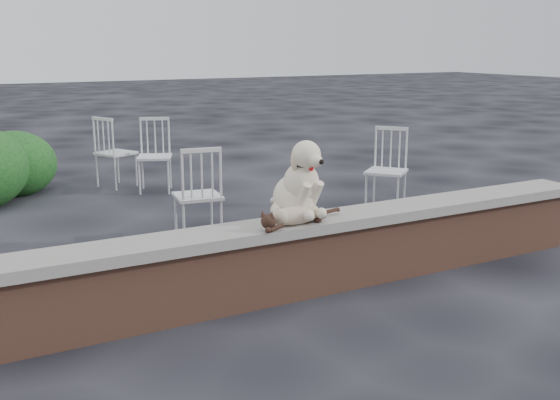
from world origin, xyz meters
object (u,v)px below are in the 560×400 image
dog (295,178)px  cat (295,214)px  chair_e (116,152)px  chair_d (386,170)px  chair_b (154,155)px  chair_c (197,194)px

dog → cat: (-0.08, -0.15, -0.23)m
chair_e → chair_d: 3.63m
cat → chair_b: bearing=76.9°
cat → chair_c: 1.75m
chair_d → chair_c: bearing=-125.7°
cat → chair_d: size_ratio=0.99×
dog → chair_e: dog is taller
cat → chair_b: (0.28, 4.09, -0.19)m
chair_b → chair_e: size_ratio=1.00×
cat → chair_e: size_ratio=0.99×
dog → chair_c: 1.65m
cat → chair_b: size_ratio=0.99×
chair_b → chair_c: bearing=-75.2°
chair_c → chair_d: same height
chair_c → cat: bearing=100.5°
dog → chair_b: dog is taller
cat → chair_b: 4.10m
chair_e → chair_d: same height
cat → chair_c: size_ratio=0.99×
chair_b → dog: bearing=-69.5°
cat → chair_d: bearing=30.2°
dog → chair_d: (2.19, 1.71, -0.42)m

